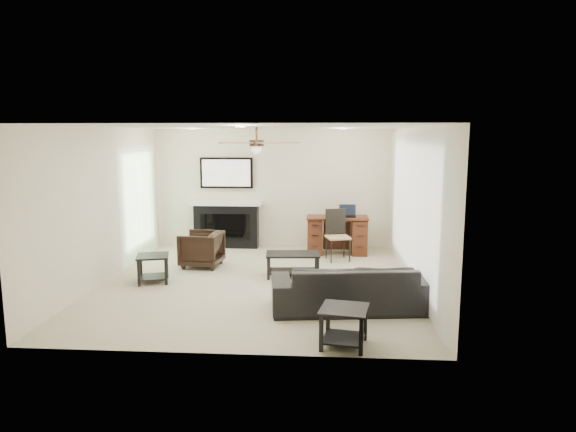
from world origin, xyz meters
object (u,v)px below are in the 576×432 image
at_px(sofa, 351,287).
at_px(desk, 337,235).
at_px(armchair, 201,249).
at_px(fireplace_unit, 226,203).
at_px(coffee_table, 293,265).

xyz_separation_m(sofa, desk, (-0.11, 3.33, 0.06)).
height_order(sofa, armchair, armchair).
bearing_deg(fireplace_unit, sofa, -57.02).
distance_m(armchair, desk, 2.76).
bearing_deg(desk, sofa, -88.11).
relative_size(armchair, desk, 0.58).
height_order(armchair, fireplace_unit, fireplace_unit).
relative_size(coffee_table, fireplace_unit, 0.47).
distance_m(armchair, fireplace_unit, 1.74).
distance_m(sofa, fireplace_unit, 4.53).
relative_size(sofa, armchair, 3.09).
bearing_deg(sofa, coffee_table, -67.34).
bearing_deg(fireplace_unit, desk, -10.64).
xyz_separation_m(coffee_table, desk, (0.79, 1.73, 0.18)).
height_order(sofa, fireplace_unit, fireplace_unit).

